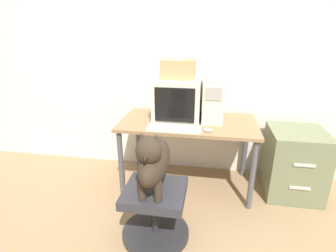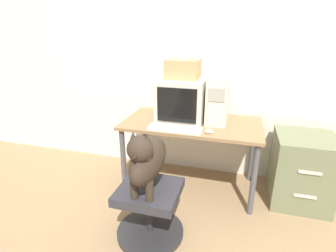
% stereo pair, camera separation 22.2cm
% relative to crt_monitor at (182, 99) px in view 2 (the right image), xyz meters
% --- Properties ---
extents(ground_plane, '(12.00, 12.00, 0.00)m').
position_rel_crt_monitor_xyz_m(ground_plane, '(0.11, -0.41, -0.91)').
color(ground_plane, '#937551').
extents(wall_back, '(8.00, 0.05, 2.60)m').
position_rel_crt_monitor_xyz_m(wall_back, '(0.11, 0.34, 0.39)').
color(wall_back, silver).
rests_on(wall_back, ground_plane).
extents(desk, '(1.31, 0.69, 0.71)m').
position_rel_crt_monitor_xyz_m(desk, '(0.11, -0.07, -0.29)').
color(desk, olive).
rests_on(desk, ground_plane).
extents(crt_monitor, '(0.44, 0.46, 0.40)m').
position_rel_crt_monitor_xyz_m(crt_monitor, '(0.00, 0.00, 0.00)').
color(crt_monitor, beige).
rests_on(crt_monitor, desk).
extents(pc_tower, '(0.19, 0.41, 0.42)m').
position_rel_crt_monitor_xyz_m(pc_tower, '(0.34, 0.03, 0.01)').
color(pc_tower, beige).
rests_on(pc_tower, desk).
extents(keyboard, '(0.48, 0.15, 0.03)m').
position_rel_crt_monitor_xyz_m(keyboard, '(0.01, -0.32, -0.19)').
color(keyboard, silver).
rests_on(keyboard, desk).
extents(computer_mouse, '(0.07, 0.04, 0.04)m').
position_rel_crt_monitor_xyz_m(computer_mouse, '(0.31, -0.32, -0.18)').
color(computer_mouse, silver).
rests_on(computer_mouse, desk).
extents(office_chair, '(0.53, 0.53, 0.43)m').
position_rel_crt_monitor_xyz_m(office_chair, '(-0.06, -0.84, -0.69)').
color(office_chair, '#262628').
rests_on(office_chair, ground_plane).
extents(dog, '(0.21, 0.56, 0.50)m').
position_rel_crt_monitor_xyz_m(dog, '(-0.06, -0.86, -0.23)').
color(dog, '#33281E').
rests_on(dog, office_chair).
extents(filing_cabinet, '(0.51, 0.53, 0.66)m').
position_rel_crt_monitor_xyz_m(filing_cabinet, '(1.15, -0.03, -0.58)').
color(filing_cabinet, '#6B7251').
rests_on(filing_cabinet, ground_plane).
extents(cardboard_box, '(0.31, 0.26, 0.18)m').
position_rel_crt_monitor_xyz_m(cardboard_box, '(-0.00, 0.00, 0.29)').
color(cardboard_box, tan).
rests_on(cardboard_box, crt_monitor).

